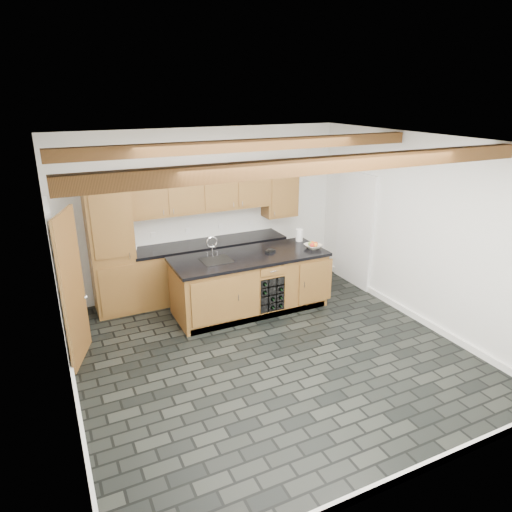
{
  "coord_description": "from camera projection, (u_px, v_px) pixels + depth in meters",
  "views": [
    {
      "loc": [
        -2.5,
        -4.8,
        3.35
      ],
      "look_at": [
        0.18,
        0.8,
        1.1
      ],
      "focal_mm": 32.0,
      "sensor_mm": 36.0,
      "label": 1
    }
  ],
  "objects": [
    {
      "name": "fruit_bowl",
      "position": [
        313.0,
        246.0,
        7.44
      ],
      "size": [
        0.29,
        0.29,
        0.07
      ],
      "primitive_type": "imported",
      "rotation": [
        0.0,
        0.0,
        0.05
      ],
      "color": "beige",
      "rests_on": "island"
    },
    {
      "name": "ground",
      "position": [
        270.0,
        351.0,
        6.23
      ],
      "size": [
        5.0,
        5.0,
        0.0
      ],
      "primitive_type": "plane",
      "color": "black",
      "rests_on": "ground"
    },
    {
      "name": "faucet",
      "position": [
        216.0,
        258.0,
        6.93
      ],
      "size": [
        0.45,
        0.4,
        0.34
      ],
      "color": "black",
      "rests_on": "island"
    },
    {
      "name": "back_cabinetry",
      "position": [
        190.0,
        241.0,
        7.64
      ],
      "size": [
        3.65,
        0.62,
        2.2
      ],
      "color": "olive",
      "rests_on": "ground"
    },
    {
      "name": "room_shell",
      "position": [
        247.0,
        235.0,
        6.12
      ],
      "size": [
        5.01,
        5.0,
        5.0
      ],
      "color": "white",
      "rests_on": "ground"
    },
    {
      "name": "fruit_cluster",
      "position": [
        313.0,
        244.0,
        7.43
      ],
      "size": [
        0.16,
        0.17,
        0.07
      ],
      "color": "#AD2E17",
      "rests_on": "fruit_bowl"
    },
    {
      "name": "island",
      "position": [
        250.0,
        283.0,
        7.28
      ],
      "size": [
        2.48,
        0.96,
        0.93
      ],
      "color": "olive",
      "rests_on": "ground"
    },
    {
      "name": "kitchen_scale",
      "position": [
        270.0,
        251.0,
        7.26
      ],
      "size": [
        0.18,
        0.14,
        0.05
      ],
      "rotation": [
        0.0,
        0.0,
        0.37
      ],
      "color": "black",
      "rests_on": "island"
    },
    {
      "name": "mug",
      "position": [
        135.0,
        248.0,
        7.35
      ],
      "size": [
        0.11,
        0.11,
        0.09
      ],
      "primitive_type": "imported",
      "rotation": [
        0.0,
        0.0,
        0.23
      ],
      "color": "white",
      "rests_on": "back_cabinetry"
    },
    {
      "name": "paper_towel",
      "position": [
        299.0,
        235.0,
        7.78
      ],
      "size": [
        0.12,
        0.12,
        0.21
      ],
      "primitive_type": "cylinder",
      "color": "white",
      "rests_on": "island"
    }
  ]
}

